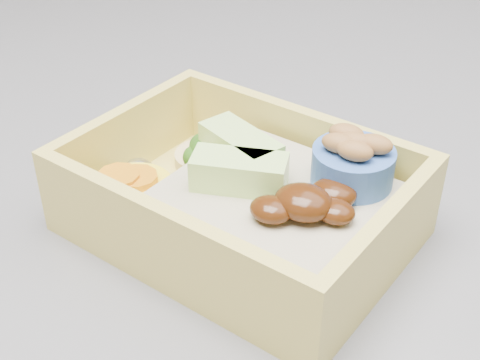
% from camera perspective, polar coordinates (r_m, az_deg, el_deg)
% --- Properties ---
extents(bento_box, '(0.21, 0.17, 0.07)m').
position_cam_1_polar(bento_box, '(0.38, 0.91, -1.70)').
color(bento_box, '#D8C459').
rests_on(bento_box, island).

